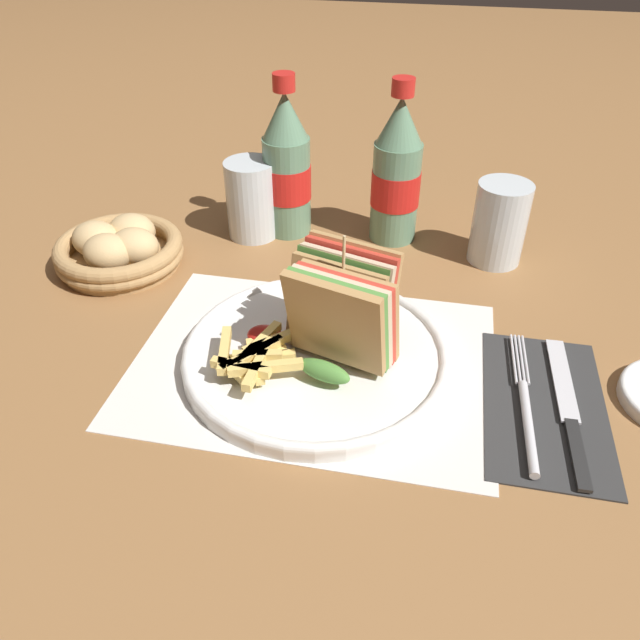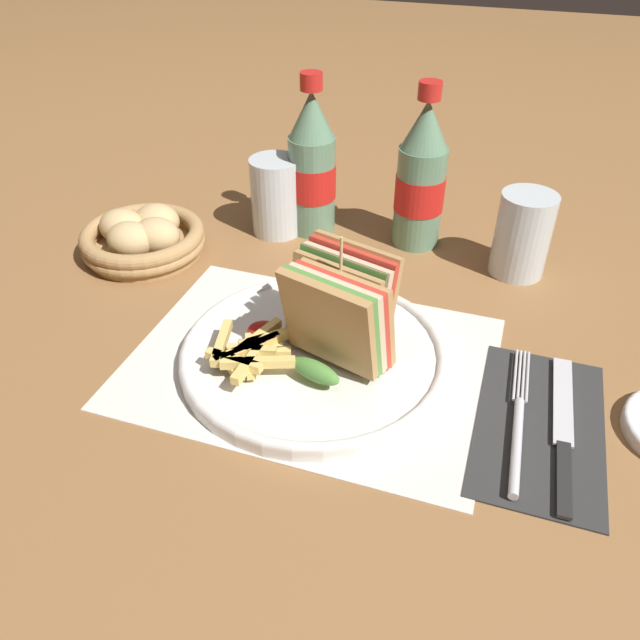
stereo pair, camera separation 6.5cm
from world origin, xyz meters
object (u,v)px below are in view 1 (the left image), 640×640
Objects in this scene: plate_main at (316,354)px; glass_near at (498,228)px; club_sandwich at (342,311)px; fork at (526,411)px; bread_basket at (119,249)px; coke_bottle_near at (287,168)px; coke_bottle_far at (396,174)px; glass_far at (252,204)px; knife at (568,407)px.

glass_near is (0.19, 0.25, 0.04)m from plate_main.
fork is at bearing -13.37° from club_sandwich.
plate_main is at bearing 167.49° from fork.
glass_near is at bearing 13.21° from bread_basket.
coke_bottle_near reaches higher than club_sandwich.
fork is at bearing -63.53° from coke_bottle_far.
club_sandwich is 0.63× the size of coke_bottle_near.
plate_main is 0.30m from coke_bottle_near.
glass_near is at bearing -0.53° from glass_far.
glass_far is at bearing 119.40° from plate_main.
club_sandwich is 1.27× the size of glass_far.
glass_near is (-0.02, 0.29, 0.04)m from fork.
fork is (0.21, -0.04, -0.00)m from plate_main.
fork is 0.90× the size of coke_bottle_far.
plate_main is 0.31m from glass_near.
coke_bottle_near reaches higher than knife.
coke_bottle_near is 1.33× the size of bread_basket.
plate_main is 0.30m from coke_bottle_far.
coke_bottle_near and coke_bottle_far have the same top height.
fork is 0.37m from coke_bottle_far.
coke_bottle_near is (-0.31, 0.32, 0.08)m from fork.
plate_main is 0.25m from knife.
club_sandwich is at bearing -123.13° from glass_near.
coke_bottle_near is at bearing 109.49° from plate_main.
bread_basket reaches higher than fork.
knife is at bearing 20.56° from fork.
coke_bottle_far is 0.15m from glass_near.
club_sandwich is at bearing -94.76° from coke_bottle_far.
fork is 1.83× the size of glass_far.
fork is at bearing -19.83° from bread_basket.
fork is 0.94× the size of knife.
glass_far reaches higher than bread_basket.
coke_bottle_near is at bearing 35.70° from bread_basket.
coke_bottle_far is 2.03× the size of glass_far.
glass_near is 0.33m from glass_far.
coke_bottle_far is (-0.16, 0.33, 0.08)m from fork.
bread_basket is (-0.19, -0.14, -0.07)m from coke_bottle_near.
coke_bottle_near is at bearing 137.63° from knife.
glass_near is (0.28, -0.03, -0.05)m from coke_bottle_near.
bread_basket is at bearing 161.46° from knife.
plate_main is 1.29× the size of coke_bottle_near.
glass_far reaches higher than knife.
glass_far is at bearing 179.47° from glass_near.
knife is 0.28m from glass_near.
plate_main is 2.62× the size of glass_far.
plate_main is at bearing 172.86° from knife.
club_sandwich is 0.34m from bread_basket.
glass_near is 1.00× the size of glass_far.
glass_near is (0.16, 0.25, -0.02)m from club_sandwich.
coke_bottle_near is 2.03× the size of glass_near.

